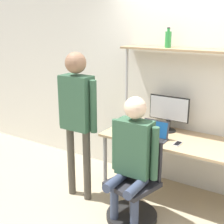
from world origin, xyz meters
The scene contains 11 objects.
ground_plane centered at (0.00, 0.00, 0.00)m, with size 12.00×12.00×0.00m, color tan.
wall_back centered at (0.00, 0.77, 1.35)m, with size 8.00×0.06×2.70m.
desk centered at (0.00, 0.38, 0.70)m, with size 2.12×0.72×0.76m.
shelf_unit centered at (0.00, 0.58, 1.57)m, with size 2.01×0.29×1.79m.
monitor centered at (-0.38, 0.58, 1.02)m, with size 0.51×0.20×0.45m.
laptop centered at (-0.41, 0.23, 0.83)m, with size 0.32×0.22×0.22m.
cell_phone centered at (-0.11, 0.23, 0.77)m, with size 0.07×0.15×0.01m.
office_chair centered at (-0.40, -0.25, 0.27)m, with size 0.56×0.56×0.89m.
person_seated centered at (-0.41, -0.29, 0.81)m, with size 0.54×0.47×1.38m.
person_standing centered at (-1.17, -0.23, 1.14)m, with size 0.54×0.24×1.77m.
bottle_green centered at (-0.44, 0.58, 1.89)m, with size 0.07×0.07×0.23m.
Camera 1 is at (1.00, -2.92, 2.11)m, focal length 50.00 mm.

